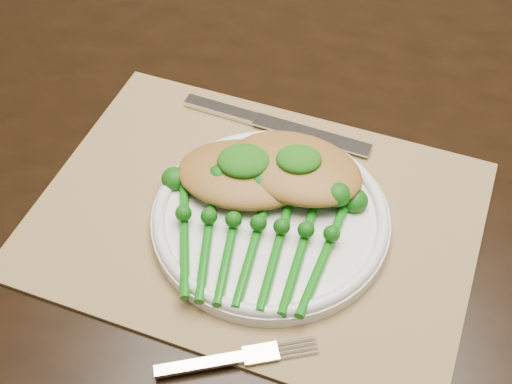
{
  "coord_description": "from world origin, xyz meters",
  "views": [
    {
      "loc": [
        -0.21,
        -0.59,
        1.34
      ],
      "look_at": [
        -0.23,
        -0.11,
        0.78
      ],
      "focal_mm": 50.0,
      "sensor_mm": 36.0,
      "label": 1
    }
  ],
  "objects_px": {
    "placemat": "(256,217)",
    "chicken_fillet_left": "(244,174)",
    "dinner_plate": "(271,218)",
    "broccolini_bundle": "(253,246)",
    "dining_table": "(312,267)"
  },
  "relations": [
    {
      "from": "dinner_plate",
      "to": "chicken_fillet_left",
      "type": "height_order",
      "value": "chicken_fillet_left"
    },
    {
      "from": "dinner_plate",
      "to": "broccolini_bundle",
      "type": "distance_m",
      "value": 0.05
    },
    {
      "from": "chicken_fillet_left",
      "to": "broccolini_bundle",
      "type": "xyz_separation_m",
      "value": [
        0.01,
        -0.09,
        -0.01
      ]
    },
    {
      "from": "broccolini_bundle",
      "to": "chicken_fillet_left",
      "type": "bearing_deg",
      "value": 106.37
    },
    {
      "from": "dinner_plate",
      "to": "placemat",
      "type": "bearing_deg",
      "value": 146.5
    },
    {
      "from": "placemat",
      "to": "dinner_plate",
      "type": "height_order",
      "value": "dinner_plate"
    },
    {
      "from": "dinner_plate",
      "to": "chicken_fillet_left",
      "type": "distance_m",
      "value": 0.06
    },
    {
      "from": "dining_table",
      "to": "placemat",
      "type": "height_order",
      "value": "placemat"
    },
    {
      "from": "dining_table",
      "to": "chicken_fillet_left",
      "type": "xyz_separation_m",
      "value": [
        -0.1,
        -0.17,
        0.41
      ]
    },
    {
      "from": "placemat",
      "to": "broccolini_bundle",
      "type": "relative_size",
      "value": 2.26
    },
    {
      "from": "placemat",
      "to": "dinner_plate",
      "type": "relative_size",
      "value": 1.85
    },
    {
      "from": "placemat",
      "to": "chicken_fillet_left",
      "type": "bearing_deg",
      "value": 130.43
    },
    {
      "from": "dining_table",
      "to": "chicken_fillet_left",
      "type": "relative_size",
      "value": 11.86
    },
    {
      "from": "dining_table",
      "to": "dinner_plate",
      "type": "height_order",
      "value": "dinner_plate"
    },
    {
      "from": "dining_table",
      "to": "placemat",
      "type": "distance_m",
      "value": 0.43
    }
  ]
}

